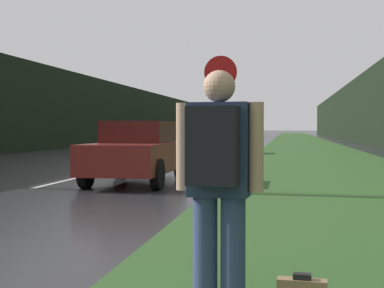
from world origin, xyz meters
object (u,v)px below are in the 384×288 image
object	(u,v)px
car_passing_far	(218,141)
car_oncoming	(209,135)
stop_sign	(220,108)
car_passing_near	(137,152)
delivery_truck	(236,125)
hitchhiker_with_backpack	(218,180)

from	to	relation	value
car_passing_far	car_oncoming	world-z (taller)	car_oncoming
stop_sign	car_passing_near	bearing A→B (deg)	146.98
car_passing_near	car_passing_far	xyz separation A→B (m)	(0.00, 15.94, -0.09)
car_passing_far	delivery_truck	size ratio (longest dim) A/B	0.63
stop_sign	car_passing_far	xyz separation A→B (m)	(-2.29, 17.43, -1.13)
hitchhiker_with_backpack	delivery_truck	size ratio (longest dim) A/B	0.26
delivery_truck	car_passing_near	bearing A→B (deg)	-86.56
car_passing_near	hitchhiker_with_backpack	bearing A→B (deg)	109.30
hitchhiker_with_backpack	delivery_truck	distance (m)	78.21
car_passing_far	delivery_truck	bearing A→B (deg)	-85.53
car_passing_near	car_oncoming	bearing A→B (deg)	-84.16
stop_sign	delivery_truck	bearing A→B (deg)	95.23
hitchhiker_with_backpack	car_passing_far	world-z (taller)	hitchhiker_with_backpack
stop_sign	car_oncoming	world-z (taller)	stop_sign
car_passing_far	stop_sign	bearing A→B (deg)	97.49
car_passing_far	car_oncoming	distance (m)	24.65
car_passing_near	stop_sign	bearing A→B (deg)	146.98
delivery_truck	car_passing_far	bearing A→B (deg)	-85.53
car_oncoming	delivery_truck	size ratio (longest dim) A/B	0.65
hitchhiker_with_backpack	delivery_truck	bearing A→B (deg)	100.07
car_passing_near	car_passing_far	world-z (taller)	car_passing_near
stop_sign	delivery_truck	xyz separation A→B (m)	(-6.41, 70.07, 0.06)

